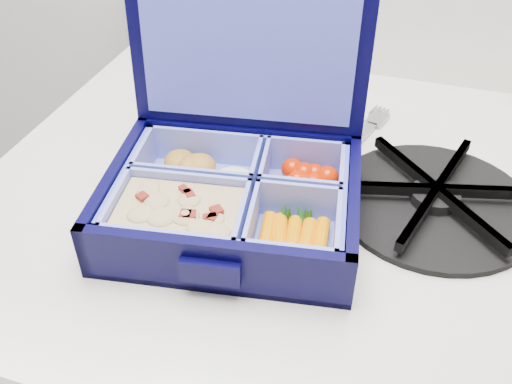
% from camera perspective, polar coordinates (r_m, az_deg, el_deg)
% --- Properties ---
extents(bento_box, '(0.23, 0.19, 0.05)m').
position_cam_1_polar(bento_box, '(0.48, -2.39, -0.87)').
color(bento_box, black).
rests_on(bento_box, stove).
extents(burner_grate, '(0.22, 0.22, 0.03)m').
position_cam_1_polar(burner_grate, '(0.53, 17.50, -0.24)').
color(burner_grate, black).
rests_on(burner_grate, stove).
extents(burner_grate_rear, '(0.18, 0.18, 0.02)m').
position_cam_1_polar(burner_grate_rear, '(0.68, -4.18, 10.04)').
color(burner_grate_rear, black).
rests_on(burner_grate_rear, stove).
extents(fork, '(0.07, 0.17, 0.01)m').
position_cam_1_polar(fork, '(0.58, 8.75, 3.76)').
color(fork, '#9E9CA7').
rests_on(fork, stove).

